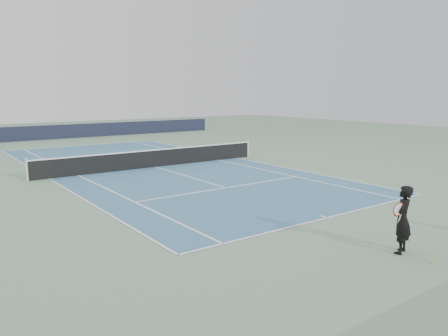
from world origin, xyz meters
TOP-DOWN VIEW (x-y plane):
  - ground at (0.00, 0.00)m, footprint 80.00×80.00m
  - court_surface at (0.00, 0.00)m, footprint 10.97×23.77m
  - tennis_net at (0.00, 0.00)m, footprint 12.90×0.10m
  - windscreen_far at (0.00, 17.88)m, footprint 30.00×0.25m
  - tennis_player at (-0.89, -15.00)m, footprint 0.84×0.66m
  - tennis_ball at (-0.89, -15.81)m, footprint 0.06×0.06m

SIDE VIEW (x-z plane):
  - ground at x=0.00m, z-range 0.00..0.00m
  - court_surface at x=0.00m, z-range 0.00..0.01m
  - tennis_ball at x=-0.89m, z-range 0.00..0.06m
  - tennis_net at x=0.00m, z-range -0.03..1.04m
  - windscreen_far at x=0.00m, z-range 0.00..1.20m
  - tennis_player at x=-0.89m, z-range 0.00..1.72m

